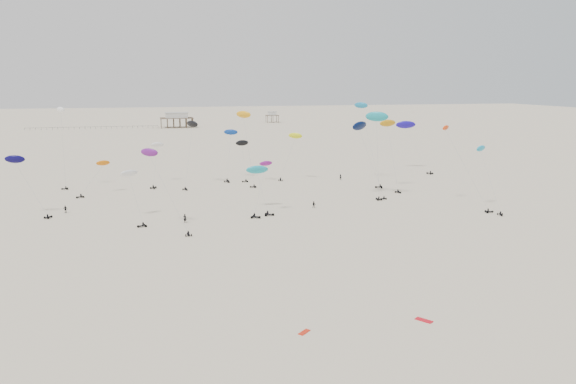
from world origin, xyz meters
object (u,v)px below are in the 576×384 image
object	(u,v)px
pavilion_small	(272,118)
rig_0	(191,135)
rig_4	(389,135)
spectator_0	(185,223)
rig_9	(133,188)
pavilion_main	(177,121)

from	to	relation	value
pavilion_small	rig_0	distance (m)	252.83
rig_4	spectator_0	bearing A→B (deg)	9.39
rig_0	rig_4	xyz separation A→B (m)	(52.74, -18.72, 0.58)
rig_0	rig_4	world-z (taller)	rig_4
pavilion_small	spectator_0	xyz separation A→B (m)	(-80.95, -285.10, -3.49)
rig_0	rig_9	xyz separation A→B (m)	(-15.58, -38.74, -7.67)
pavilion_small	spectator_0	distance (m)	296.39
rig_4	rig_9	world-z (taller)	rig_4
pavilion_small	rig_9	size ratio (longest dim) A/B	0.67
pavilion_main	rig_4	size ratio (longest dim) A/B	1.07
rig_0	rig_9	distance (m)	42.45
pavilion_small	rig_9	xyz separation A→B (m)	(-91.51, -279.64, 3.45)
pavilion_main	rig_0	xyz separation A→B (m)	(-5.93, -210.90, 10.38)
pavilion_small	rig_0	xyz separation A→B (m)	(-75.93, -240.90, 11.12)
pavilion_small	rig_4	size ratio (longest dim) A/B	0.46
rig_4	spectator_0	size ratio (longest dim) A/B	8.68
pavilion_small	spectator_0	world-z (taller)	pavilion_small
rig_9	spectator_0	bearing A→B (deg)	-139.77
rig_0	rig_9	world-z (taller)	rig_0
pavilion_main	pavilion_small	xyz separation A→B (m)	(70.00, 30.00, -0.74)
rig_9	spectator_0	xyz separation A→B (m)	(10.56, -5.47, -6.93)
pavilion_main	rig_0	world-z (taller)	rig_0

